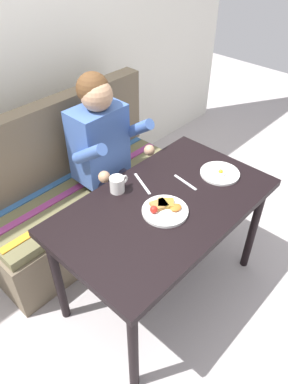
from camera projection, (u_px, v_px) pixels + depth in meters
name	position (u px, v px, depth m)	size (l,w,h in m)	color
ground_plane	(161.00, 287.00, 2.32)	(8.00, 8.00, 0.00)	#ACA4A4
back_wall	(10.00, 38.00, 2.17)	(4.40, 0.10, 2.60)	silver
table	(164.00, 215.00, 1.91)	(1.20, 0.70, 0.73)	black
couch	(81.00, 197.00, 2.52)	(1.44, 0.56, 1.00)	brown
person	(107.00, 150.00, 2.23)	(0.45, 0.61, 1.21)	#3F5FA5
plate_breakfast	(165.00, 209.00, 1.80)	(0.24, 0.24, 0.05)	white
plate_eggs	(220.00, 173.00, 2.05)	(0.22, 0.22, 0.04)	white
coffee_mug	(117.00, 184.00, 1.91)	(0.12, 0.08, 0.09)	white
fork	(185.00, 182.00, 1.99)	(0.01, 0.17, 0.01)	silver
knife	(142.00, 184.00, 1.98)	(0.01, 0.20, 0.01)	silver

